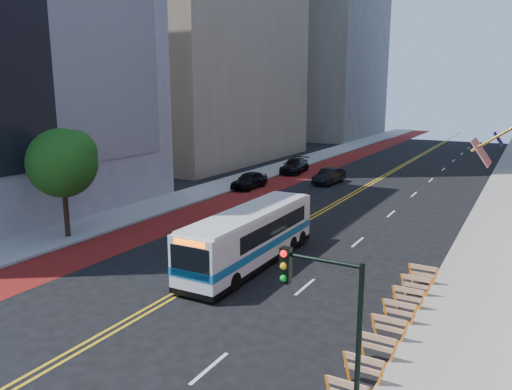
{
  "coord_description": "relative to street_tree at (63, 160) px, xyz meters",
  "views": [
    {
      "loc": [
        13.51,
        -14.45,
        9.19
      ],
      "look_at": [
        1.04,
        8.0,
        3.68
      ],
      "focal_mm": 35.0,
      "sensor_mm": 36.0,
      "label": 1
    }
  ],
  "objects": [
    {
      "name": "traffic_signal",
      "position": [
        20.66,
        -9.55,
        -1.19
      ],
      "size": [
        2.21,
        0.34,
        5.07
      ],
      "color": "black",
      "rests_on": "sidewalk_right"
    },
    {
      "name": "sidewalk_left",
      "position": [
        -0.76,
        23.96,
        -4.84
      ],
      "size": [
        4.0,
        140.0,
        0.15
      ],
      "primitive_type": "cube",
      "color": "gray",
      "rests_on": "ground"
    },
    {
      "name": "street_tree",
      "position": [
        0.0,
        0.0,
        0.0
      ],
      "size": [
        4.2,
        4.2,
        6.7
      ],
      "color": "black",
      "rests_on": "sidewalk_left"
    },
    {
      "name": "center_line_inner",
      "position": [
        11.06,
        23.96,
        -4.91
      ],
      "size": [
        0.14,
        140.0,
        0.01
      ],
      "primitive_type": "cube",
      "color": "gold",
      "rests_on": "ground"
    },
    {
      "name": "bus_lane_paint",
      "position": [
        3.14,
        23.96,
        -4.91
      ],
      "size": [
        3.6,
        140.0,
        0.01
      ],
      "primitive_type": "cube",
      "color": "maroon",
      "rests_on": "ground"
    },
    {
      "name": "ground",
      "position": [
        11.24,
        -6.04,
        -4.91
      ],
      "size": [
        160.0,
        160.0,
        0.0
      ],
      "primitive_type": "plane",
      "color": "black",
      "rests_on": "ground"
    },
    {
      "name": "construction_barriers",
      "position": [
        20.84,
        -2.62,
        -4.24
      ],
      "size": [
        1.42,
        10.91,
        1.0
      ],
      "color": "orange",
      "rests_on": "ground"
    },
    {
      "name": "lane_dashes",
      "position": [
        16.04,
        31.96,
        -4.9
      ],
      "size": [
        0.14,
        98.2,
        0.01
      ],
      "color": "silver",
      "rests_on": "ground"
    },
    {
      "name": "center_line_outer",
      "position": [
        11.42,
        23.96,
        -4.91
      ],
      "size": [
        0.14,
        140.0,
        0.01
      ],
      "primitive_type": "cube",
      "color": "gold",
      "rests_on": "ground"
    },
    {
      "name": "car_c",
      "position": [
        1.94,
        29.35,
        -4.13
      ],
      "size": [
        2.87,
        5.6,
        1.56
      ],
      "primitive_type": "imported",
      "rotation": [
        0.0,
        0.0,
        0.13
      ],
      "color": "black",
      "rests_on": "ground"
    },
    {
      "name": "sidewalk_right",
      "position": [
        23.24,
        23.96,
        -4.84
      ],
      "size": [
        4.0,
        140.0,
        0.15
      ],
      "primitive_type": "cube",
      "color": "gray",
      "rests_on": "ground"
    },
    {
      "name": "car_b",
      "position": [
        7.63,
        25.09,
        -4.15
      ],
      "size": [
        1.93,
        4.72,
        1.52
      ],
      "primitive_type": "imported",
      "rotation": [
        0.0,
        0.0,
        -0.07
      ],
      "color": "black",
      "rests_on": "ground"
    },
    {
      "name": "transit_bus",
      "position": [
        12.25,
        1.49,
        -3.36
      ],
      "size": [
        2.49,
        10.81,
        2.97
      ],
      "rotation": [
        0.0,
        0.0,
        0.01
      ],
      "color": "silver",
      "rests_on": "ground"
    },
    {
      "name": "car_a",
      "position": [
        1.94,
        19.27,
        -4.14
      ],
      "size": [
        1.91,
        4.58,
        1.55
      ],
      "primitive_type": "imported",
      "rotation": [
        0.0,
        0.0,
        -0.02
      ],
      "color": "black",
      "rests_on": "ground"
    }
  ]
}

